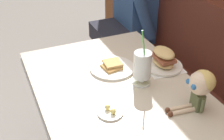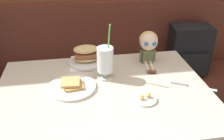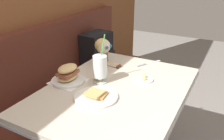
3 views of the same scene
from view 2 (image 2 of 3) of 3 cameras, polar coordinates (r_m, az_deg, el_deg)
name	(u,v)px [view 2 (image 2 of 3)]	position (r m, az deg, el deg)	size (l,w,h in m)	color
booth_bench	(95,89)	(2.02, -4.07, -4.49)	(2.60, 0.48, 1.00)	#512319
diner_table	(104,120)	(1.39, -1.87, -11.46)	(1.11, 0.81, 0.74)	beige
toast_plate	(72,86)	(1.29, -9.28, -3.78)	(0.25, 0.25, 0.04)	white
milkshake_glass	(105,61)	(1.33, -1.57, 2.10)	(0.10, 0.10, 0.32)	silver
sandwich_plate	(86,56)	(1.51, -6.00, 3.16)	(0.22, 0.22, 0.12)	white
butter_saucer	(144,98)	(1.20, 7.52, -6.56)	(0.12, 0.12, 0.04)	white
butter_knife	(185,85)	(1.36, 16.63, -3.26)	(0.22, 0.13, 0.01)	silver
seated_doll	(149,43)	(1.50, 8.48, 6.20)	(0.12, 0.22, 0.20)	#5B6642
backpack	(190,47)	(2.02, 17.53, 5.02)	(0.32, 0.27, 0.41)	black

